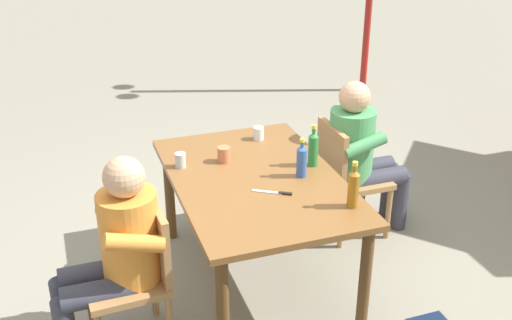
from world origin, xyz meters
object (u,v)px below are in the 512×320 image
object	(u,v)px
bottle_green	(313,148)
cup_terracotta	(224,155)
person_in_plaid_shirt	(116,248)
cup_steel	(180,160)
bottle_blue	(302,160)
bottle_amber	(353,188)
chair_far_left	(345,173)
chair_near_right	(139,269)
cup_glass	(258,133)
table_knife	(275,193)
dining_table	(256,190)
person_in_white_shirt	(361,150)

from	to	relation	value
bottle_green	cup_terracotta	size ratio (longest dim) A/B	2.72
person_in_plaid_shirt	cup_steel	world-z (taller)	person_in_plaid_shirt
bottle_green	cup_terracotta	distance (m)	0.58
bottle_blue	bottle_green	xyz separation A→B (m)	(-0.12, 0.13, 0.01)
bottle_amber	cup_terracotta	bearing A→B (deg)	-146.72
bottle_blue	cup_terracotta	xyz separation A→B (m)	(-0.35, -0.39, -0.06)
chair_far_left	chair_near_right	distance (m)	1.75
cup_glass	table_knife	size ratio (longest dim) A/B	0.42
bottle_amber	cup_steel	bearing A→B (deg)	-135.17
cup_glass	person_in_plaid_shirt	bearing A→B (deg)	-51.39
chair_near_right	bottle_amber	xyz separation A→B (m)	(0.18, 1.20, 0.39)
dining_table	person_in_white_shirt	distance (m)	0.98
chair_far_left	person_in_white_shirt	xyz separation A→B (m)	(-0.00, 0.11, 0.17)
person_in_white_shirt	bottle_green	world-z (taller)	person_in_white_shirt
chair_far_left	bottle_green	xyz separation A→B (m)	(0.30, -0.40, 0.39)
bottle_green	table_knife	distance (m)	0.47
bottle_blue	chair_far_left	bearing A→B (deg)	128.21
cup_steel	cup_glass	xyz separation A→B (m)	(-0.25, 0.62, -0.00)
bottle_amber	cup_steel	xyz separation A→B (m)	(-0.81, -0.81, -0.07)
person_in_white_shirt	dining_table	bearing A→B (deg)	-69.28
bottle_amber	cup_glass	bearing A→B (deg)	-169.83
person_in_white_shirt	table_knife	distance (m)	1.05
chair_far_left	person_in_plaid_shirt	distance (m)	1.86
bottle_amber	bottle_green	bearing A→B (deg)	179.88
person_in_white_shirt	chair_far_left	bearing A→B (deg)	-89.66
dining_table	cup_glass	distance (m)	0.60
dining_table	bottle_green	world-z (taller)	bottle_green
bottle_blue	bottle_green	bearing A→B (deg)	132.71
dining_table	bottle_amber	world-z (taller)	bottle_amber
cup_glass	table_knife	xyz separation A→B (m)	(0.78, -0.17, -0.04)
bottle_blue	cup_glass	bearing A→B (deg)	-174.18
dining_table	chair_near_right	bearing A→B (deg)	-67.01
chair_near_right	cup_glass	xyz separation A→B (m)	(-0.89, 1.01, 0.32)
chair_near_right	cup_glass	bearing A→B (deg)	131.37
dining_table	bottle_blue	distance (m)	0.34
person_in_white_shirt	cup_glass	xyz separation A→B (m)	(-0.20, -0.70, 0.15)
bottle_blue	bottle_green	size ratio (longest dim) A/B	0.91
dining_table	cup_terracotta	size ratio (longest dim) A/B	14.89
chair_far_left	cup_steel	size ratio (longest dim) A/B	9.07
chair_near_right	cup_steel	size ratio (longest dim) A/B	9.07
dining_table	person_in_plaid_shirt	bearing A→B (deg)	-69.28
cup_steel	cup_terracotta	bearing A→B (deg)	86.78
person_in_white_shirt	cup_terracotta	size ratio (longest dim) A/B	11.45
bottle_blue	cup_terracotta	distance (m)	0.53
cup_steel	dining_table	bearing A→B (deg)	54.07
cup_steel	bottle_amber	bearing A→B (deg)	44.83
bottle_amber	cup_glass	size ratio (longest dim) A/B	3.08
cup_steel	table_knife	world-z (taller)	cup_steel
bottle_amber	bottle_blue	xyz separation A→B (m)	(-0.44, -0.13, -0.01)
cup_steel	cup_terracotta	xyz separation A→B (m)	(0.02, 0.28, 0.00)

